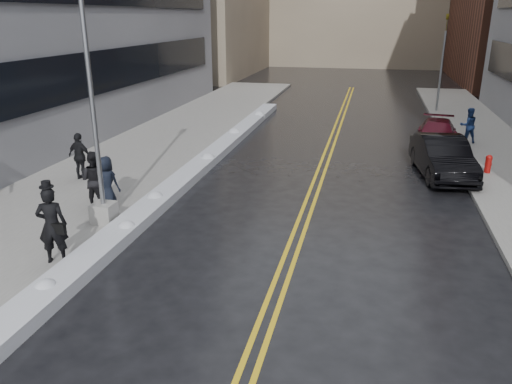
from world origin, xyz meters
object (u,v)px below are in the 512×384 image
Objects in this scene: traffic_signal at (442,59)px; car_maroon at (437,134)px; pedestrian_b at (94,179)px; fire_hydrant at (488,163)px; pedestrian_east at (468,125)px; pedestrian_d at (80,156)px; car_black at (443,157)px; pedestrian_c at (107,182)px; pedestrian_fedora at (52,225)px; lamppost at (97,145)px.

car_maroon is (-1.00, -9.52, -2.76)m from traffic_signal.
pedestrian_b is at bearing -121.24° from traffic_signal.
pedestrian_east reaches higher than fire_hydrant.
pedestrian_d is 0.37× the size of car_black.
traffic_signal is 3.51× the size of pedestrian_c.
pedestrian_b is 1.10× the size of pedestrian_c.
pedestrian_fedora is 3.81m from pedestrian_c.
pedestrian_fedora is 1.11× the size of pedestrian_d.
pedestrian_east is 1.65m from car_maroon.
fire_hydrant is 0.43× the size of pedestrian_c.
fire_hydrant is 14.89m from pedestrian_b.
traffic_signal is 27.34m from pedestrian_fedora.
car_black is at bearing 56.81° from pedestrian_east.
pedestrian_d is (-3.05, 6.24, -0.10)m from pedestrian_fedora.
pedestrian_c is at bearing -120.54° from traffic_signal.
pedestrian_c is 16.00m from car_maroon.
pedestrian_c reaches higher than car_maroon.
pedestrian_east reaches higher than car_maroon.
lamppost is at bearing 115.91° from pedestrian_c.
pedestrian_d is 1.05× the size of pedestrian_east.
pedestrian_fedora is 0.41× the size of car_black.
fire_hydrant is 0.12× the size of traffic_signal.
pedestrian_c is (-0.60, 3.76, -0.14)m from pedestrian_fedora.
traffic_signal is at bearing -135.72° from pedestrian_fedora.
traffic_signal is 3.01× the size of pedestrian_fedora.
pedestrian_d is 0.41× the size of car_maroon.
pedestrian_c is 0.36× the size of car_black.
traffic_signal reaches higher than pedestrian_fedora.
pedestrian_b is at bearing 11.49° from pedestrian_c.
pedestrian_fedora is 14.56m from car_black.
pedestrian_east is at bearing 46.85° from lamppost.
pedestrian_fedora is 19.88m from pedestrian_east.
pedestrian_d reaches higher than fire_hydrant.
lamppost is 4.47× the size of pedestrian_east.
fire_hydrant is at bearing 74.88° from pedestrian_east.
fire_hydrant is at bearing 5.40° from car_black.
fire_hydrant is 14.52m from pedestrian_c.
lamppost is 3.83× the size of pedestrian_fedora.
pedestrian_c is (0.38, 0.06, -0.09)m from pedestrian_b.
lamppost reaches higher than car_black.
fire_hydrant is 0.43× the size of pedestrian_east.
lamppost is 4.91m from pedestrian_d.
car_black is 1.09× the size of car_maroon.
lamppost is 14.81m from fire_hydrant.
pedestrian_c is 17.50m from pedestrian_east.
lamppost reaches higher than pedestrian_east.
pedestrian_fedora reaches higher than fire_hydrant.
fire_hydrant is 5.12m from pedestrian_east.
fire_hydrant is at bearing -149.25° from pedestrian_c.
car_black reaches higher than car_maroon.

